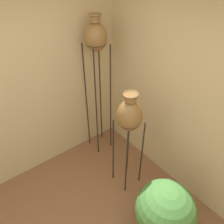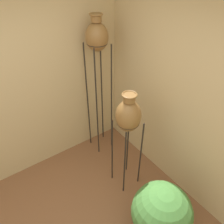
% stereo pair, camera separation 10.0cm
% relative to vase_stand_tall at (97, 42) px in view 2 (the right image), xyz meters
% --- Properties ---
extents(wall_right, '(0.06, 7.50, 2.70)m').
position_rel_vase_stand_tall_xyz_m(wall_right, '(0.47, -1.52, -0.47)').
color(wall_right, '#D1B784').
rests_on(wall_right, ground_plane).
extents(vase_stand_tall, '(0.30, 0.30, 2.16)m').
position_rel_vase_stand_tall_xyz_m(vase_stand_tall, '(0.00, 0.00, 0.00)').
color(vase_stand_tall, '#28231E').
rests_on(vase_stand_tall, ground_plane).
extents(vase_stand_medium, '(0.31, 0.31, 1.49)m').
position_rel_vase_stand_tall_xyz_m(vase_stand_medium, '(-0.13, -0.84, -0.64)').
color(vase_stand_medium, '#28231E').
rests_on(vase_stand_medium, ground_plane).
extents(potted_plant, '(0.67, 0.67, 0.77)m').
position_rel_vase_stand_tall_xyz_m(potted_plant, '(-0.29, -1.66, -1.41)').
color(potted_plant, brown).
rests_on(potted_plant, ground_plane).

